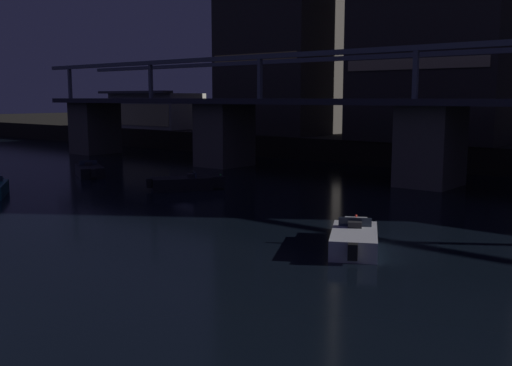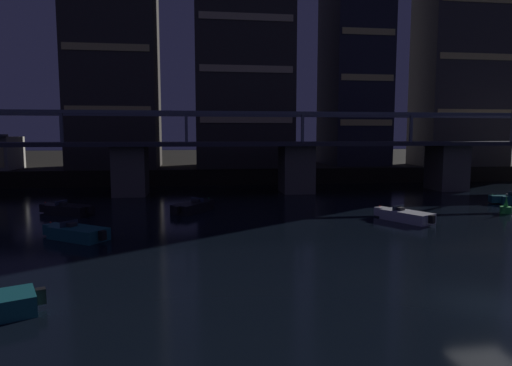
# 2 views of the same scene
# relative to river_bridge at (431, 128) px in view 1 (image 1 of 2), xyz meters

# --- Properties ---
(river_bridge) EXTENTS (82.67, 6.40, 9.38)m
(river_bridge) POSITION_rel_river_bridge_xyz_m (0.00, 0.00, 0.00)
(river_bridge) COLOR #605B51
(river_bridge) RESTS_ON ground
(waterfront_pavilion) EXTENTS (12.40, 7.40, 4.70)m
(waterfront_pavilion) POSITION_rel_river_bridge_xyz_m (-41.87, 11.91, 0.43)
(waterfront_pavilion) COLOR #B2AD9E
(waterfront_pavilion) RESTS_ON far_riverbank
(speedboat_near_left) EXTENTS (3.51, 4.90, 1.16)m
(speedboat_near_left) POSITION_rel_river_bridge_xyz_m (4.61, -18.39, -3.59)
(speedboat_near_left) COLOR silver
(speedboat_near_left) RESTS_ON ground
(speedboat_near_right) EXTENTS (3.93, 4.72, 1.16)m
(speedboat_near_right) POSITION_rel_river_bridge_xyz_m (-12.04, -11.80, -3.59)
(speedboat_near_right) COLOR black
(speedboat_near_right) RESTS_ON ground
(speedboat_mid_left) EXTENTS (4.91, 3.48, 1.16)m
(speedboat_mid_left) POSITION_rel_river_bridge_xyz_m (-22.80, -11.76, -3.59)
(speedboat_mid_left) COLOR black
(speedboat_mid_left) RESTS_ON ground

